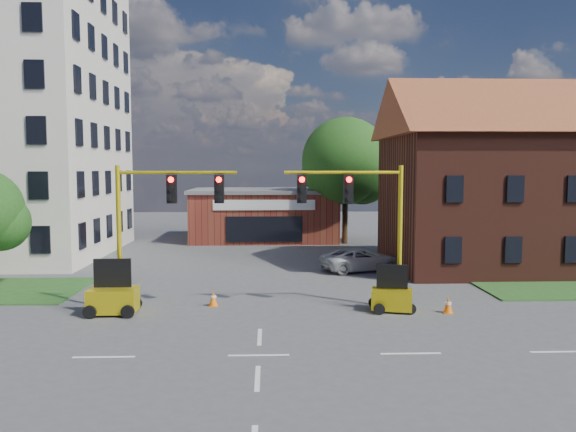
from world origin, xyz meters
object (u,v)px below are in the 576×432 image
object	(u,v)px
trailer_east	(392,297)
trailer_west	(113,298)
signal_mast_west	(158,219)
signal_mast_east	(362,219)
pickup_white	(361,259)

from	to	relation	value
trailer_east	trailer_west	bearing A→B (deg)	-165.61
signal_mast_west	trailer_east	world-z (taller)	signal_mast_west
signal_mast_west	trailer_west	distance (m)	3.74
signal_mast_east	trailer_east	size ratio (longest dim) A/B	3.23
trailer_west	pickup_white	distance (m)	15.34
signal_mast_east	trailer_west	bearing A→B (deg)	-176.78
signal_mast_west	trailer_east	xyz separation A→B (m)	(9.94, -0.51, -3.32)
trailer_west	trailer_east	distance (m)	11.74
signal_mast_east	trailer_west	xyz separation A→B (m)	(-10.51, -0.59, -3.22)
trailer_east	pickup_white	xyz separation A→B (m)	(0.26, 9.47, 0.07)
signal_mast_west	pickup_white	xyz separation A→B (m)	(10.20, 8.97, -3.25)
signal_mast_west	trailer_west	bearing A→B (deg)	-161.82
signal_mast_east	pickup_white	distance (m)	9.65
signal_mast_east	pickup_white	world-z (taller)	signal_mast_east
signal_mast_west	signal_mast_east	world-z (taller)	same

